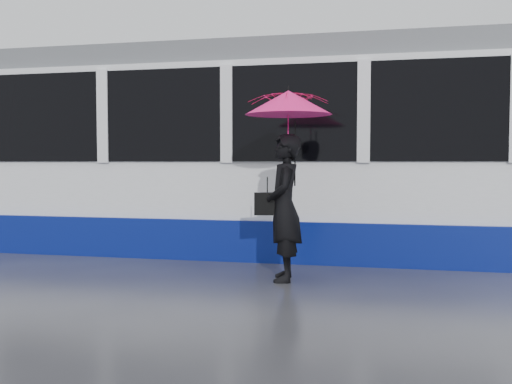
# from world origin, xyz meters

# --- Properties ---
(ground) EXTENTS (90.00, 90.00, 0.00)m
(ground) POSITION_xyz_m (0.00, 0.00, 0.00)
(ground) COLOR #2C2C31
(ground) RESTS_ON ground
(rails) EXTENTS (34.00, 1.51, 0.02)m
(rails) POSITION_xyz_m (0.00, 2.50, 0.01)
(rails) COLOR #3F3D38
(rails) RESTS_ON ground
(tram) EXTENTS (26.00, 2.56, 3.35)m
(tram) POSITION_xyz_m (-1.50, 2.50, 1.64)
(tram) COLOR white
(tram) RESTS_ON ground
(woman) EXTENTS (0.56, 0.74, 1.84)m
(woman) POSITION_xyz_m (1.07, 0.10, 0.92)
(woman) COLOR black
(woman) RESTS_ON ground
(umbrella) EXTENTS (1.26, 1.26, 1.24)m
(umbrella) POSITION_xyz_m (1.12, 0.10, 2.02)
(umbrella) COLOR #F91553
(umbrella) RESTS_ON ground
(handbag) EXTENTS (0.35, 0.20, 0.46)m
(handbag) POSITION_xyz_m (0.85, 0.12, 0.96)
(handbag) COLOR black
(handbag) RESTS_ON ground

